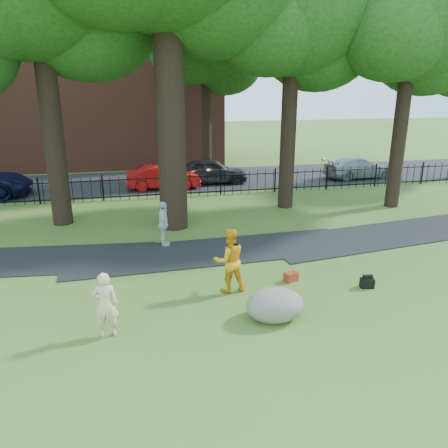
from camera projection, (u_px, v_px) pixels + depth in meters
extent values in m
plane|color=#446624|center=(204.00, 308.00, 11.32)|extent=(120.00, 120.00, 0.00)
cube|color=black|center=(213.00, 252.00, 15.16)|extent=(36.07, 3.85, 0.03)
cube|color=black|center=(158.00, 182.00, 26.21)|extent=(80.00, 7.00, 0.02)
cube|color=black|center=(163.00, 178.00, 22.18)|extent=(44.00, 0.04, 0.04)
cube|color=black|center=(164.00, 194.00, 22.43)|extent=(44.00, 0.04, 0.04)
cube|color=brown|center=(89.00, 78.00, 31.01)|extent=(18.00, 8.00, 12.00)
cylinder|color=black|center=(170.00, 93.00, 16.24)|extent=(1.10, 1.10, 10.50)
cylinder|color=black|center=(51.00, 112.00, 16.93)|extent=(0.80, 0.80, 9.10)
ellipsoid|color=#113E13|center=(87.00, 17.00, 17.03)|extent=(5.76, 5.76, 4.90)
cylinder|color=black|center=(289.00, 116.00, 19.55)|extent=(0.70, 0.70, 8.40)
ellipsoid|color=#113E13|center=(294.00, 7.00, 18.20)|extent=(6.60, 6.60, 5.61)
ellipsoid|color=#113E13|center=(317.00, 41.00, 19.64)|extent=(5.28, 5.28, 4.49)
ellipsoid|color=#113E13|center=(268.00, 23.00, 17.53)|extent=(4.95, 4.95, 4.21)
cylinder|color=black|center=(401.00, 120.00, 19.70)|extent=(0.64, 0.64, 8.05)
ellipsoid|color=#113E13|center=(414.00, 17.00, 18.40)|extent=(6.20, 6.20, 5.27)
ellipsoid|color=#113E13|center=(427.00, 48.00, 19.76)|extent=(4.96, 4.96, 4.22)
ellipsoid|color=#113E13|center=(394.00, 32.00, 17.78)|extent=(4.65, 4.65, 3.95)
imported|color=beige|center=(105.00, 305.00, 9.88)|extent=(0.58, 0.38, 1.57)
imported|color=orange|center=(229.00, 260.00, 12.04)|extent=(0.94, 0.76, 1.84)
imported|color=silver|center=(163.00, 224.00, 15.49)|extent=(0.50, 1.00, 1.64)
ellipsoid|color=gray|center=(275.00, 303.00, 10.72)|extent=(1.74, 1.54, 0.85)
cube|color=black|center=(367.00, 283.00, 12.45)|extent=(0.41, 0.30, 0.28)
cube|color=maroon|center=(291.00, 277.00, 12.87)|extent=(0.46, 0.38, 0.27)
imported|color=#B60E10|center=(164.00, 177.00, 24.23)|extent=(4.08, 1.53, 1.33)
imported|color=black|center=(211.00, 171.00, 25.54)|extent=(4.41, 2.02, 1.46)
imported|color=#95989D|center=(358.00, 168.00, 27.02)|extent=(4.52, 2.23, 1.26)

